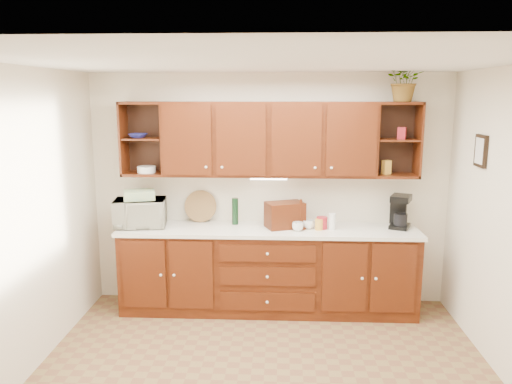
# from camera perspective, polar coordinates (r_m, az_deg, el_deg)

# --- Properties ---
(floor) EXTENTS (4.00, 4.00, 0.00)m
(floor) POSITION_cam_1_polar(r_m,az_deg,el_deg) (4.47, 0.88, -20.82)
(floor) COLOR olive
(floor) RESTS_ON ground
(ceiling) EXTENTS (4.00, 4.00, 0.00)m
(ceiling) POSITION_cam_1_polar(r_m,az_deg,el_deg) (3.80, 1.00, 14.66)
(ceiling) COLOR white
(ceiling) RESTS_ON back_wall
(back_wall) EXTENTS (4.00, 0.00, 4.00)m
(back_wall) POSITION_cam_1_polar(r_m,az_deg,el_deg) (5.65, 1.49, 0.22)
(back_wall) COLOR beige
(back_wall) RESTS_ON floor
(left_wall) EXTENTS (0.00, 3.50, 3.50)m
(left_wall) POSITION_cam_1_polar(r_m,az_deg,el_deg) (4.47, -25.68, -3.79)
(left_wall) COLOR beige
(left_wall) RESTS_ON floor
(base_cabinets) EXTENTS (3.20, 0.60, 0.90)m
(base_cabinets) POSITION_cam_1_polar(r_m,az_deg,el_deg) (5.58, 1.38, -8.97)
(base_cabinets) COLOR #331105
(base_cabinets) RESTS_ON floor
(countertop) EXTENTS (3.24, 0.64, 0.04)m
(countertop) POSITION_cam_1_polar(r_m,az_deg,el_deg) (5.43, 1.40, -4.34)
(countertop) COLOR white
(countertop) RESTS_ON base_cabinets
(upper_cabinets) EXTENTS (3.20, 0.33, 0.80)m
(upper_cabinets) POSITION_cam_1_polar(r_m,az_deg,el_deg) (5.41, 1.59, 6.08)
(upper_cabinets) COLOR #331105
(upper_cabinets) RESTS_ON back_wall
(undercabinet_light) EXTENTS (0.40, 0.05, 0.02)m
(undercabinet_light) POSITION_cam_1_polar(r_m,az_deg,el_deg) (5.41, 1.45, 1.56)
(undercabinet_light) COLOR white
(undercabinet_light) RESTS_ON upper_cabinets
(framed_picture) EXTENTS (0.03, 0.24, 0.30)m
(framed_picture) POSITION_cam_1_polar(r_m,az_deg,el_deg) (5.08, 24.31, 4.30)
(framed_picture) COLOR black
(framed_picture) RESTS_ON right_wall
(wicker_basket) EXTENTS (0.28, 0.28, 0.14)m
(wicker_basket) POSITION_cam_1_polar(r_m,az_deg,el_deg) (5.67, -14.15, -3.08)
(wicker_basket) COLOR olive
(wicker_basket) RESTS_ON countertop
(microwave) EXTENTS (0.59, 0.44, 0.30)m
(microwave) POSITION_cam_1_polar(r_m,az_deg,el_deg) (5.60, -13.10, -2.33)
(microwave) COLOR beige
(microwave) RESTS_ON countertop
(towel_stack) EXTENTS (0.38, 0.32, 0.10)m
(towel_stack) POSITION_cam_1_polar(r_m,az_deg,el_deg) (5.56, -13.19, -0.33)
(towel_stack) COLOR #EDEC6F
(towel_stack) RESTS_ON microwave
(wine_bottle) EXTENTS (0.09, 0.09, 0.30)m
(wine_bottle) POSITION_cam_1_polar(r_m,az_deg,el_deg) (5.55, -2.40, -2.21)
(wine_bottle) COLOR black
(wine_bottle) RESTS_ON countertop
(woven_tray) EXTENTS (0.37, 0.12, 0.36)m
(woven_tray) POSITION_cam_1_polar(r_m,az_deg,el_deg) (5.73, -6.32, -3.27)
(woven_tray) COLOR olive
(woven_tray) RESTS_ON countertop
(bread_box) EXTENTS (0.46, 0.38, 0.28)m
(bread_box) POSITION_cam_1_polar(r_m,az_deg,el_deg) (5.42, 3.31, -2.63)
(bread_box) COLOR #331105
(bread_box) RESTS_ON countertop
(mug_tree) EXTENTS (0.28, 0.29, 0.33)m
(mug_tree) POSITION_cam_1_polar(r_m,az_deg,el_deg) (5.40, 5.10, -3.70)
(mug_tree) COLOR #331105
(mug_tree) RESTS_ON countertop
(canister_red) EXTENTS (0.15, 0.15, 0.13)m
(canister_red) POSITION_cam_1_polar(r_m,az_deg,el_deg) (5.43, 7.54, -3.52)
(canister_red) COLOR maroon
(canister_red) RESTS_ON countertop
(canister_white) EXTENTS (0.09, 0.09, 0.17)m
(canister_white) POSITION_cam_1_polar(r_m,az_deg,el_deg) (5.40, 8.70, -3.37)
(canister_white) COLOR white
(canister_white) RESTS_ON countertop
(canister_yellow) EXTENTS (0.11, 0.11, 0.12)m
(canister_yellow) POSITION_cam_1_polar(r_m,az_deg,el_deg) (5.38, 7.19, -3.70)
(canister_yellow) COLOR gold
(canister_yellow) RESTS_ON countertop
(coffee_maker) EXTENTS (0.28, 0.31, 0.36)m
(coffee_maker) POSITION_cam_1_polar(r_m,az_deg,el_deg) (5.63, 16.12, -2.19)
(coffee_maker) COLOR black
(coffee_maker) RESTS_ON countertop
(bowl_stack) EXTENTS (0.22, 0.22, 0.05)m
(bowl_stack) POSITION_cam_1_polar(r_m,az_deg,el_deg) (5.60, -13.33, 6.28)
(bowl_stack) COLOR navy
(bowl_stack) RESTS_ON upper_cabinets
(plate_stack) EXTENTS (0.24, 0.24, 0.07)m
(plate_stack) POSITION_cam_1_polar(r_m,az_deg,el_deg) (5.61, -12.41, 2.53)
(plate_stack) COLOR white
(plate_stack) RESTS_ON upper_cabinets
(pantry_box_yellow) EXTENTS (0.10, 0.09, 0.15)m
(pantry_box_yellow) POSITION_cam_1_polar(r_m,az_deg,el_deg) (5.55, 14.69, 2.75)
(pantry_box_yellow) COLOR gold
(pantry_box_yellow) RESTS_ON upper_cabinets
(pantry_box_red) EXTENTS (0.10, 0.10, 0.12)m
(pantry_box_red) POSITION_cam_1_polar(r_m,az_deg,el_deg) (5.52, 16.33, 6.47)
(pantry_box_red) COLOR maroon
(pantry_box_red) RESTS_ON upper_cabinets
(potted_plant) EXTENTS (0.44, 0.40, 0.44)m
(potted_plant) POSITION_cam_1_polar(r_m,az_deg,el_deg) (5.47, 16.71, 12.14)
(potted_plant) COLOR #999999
(potted_plant) RESTS_ON upper_cabinets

